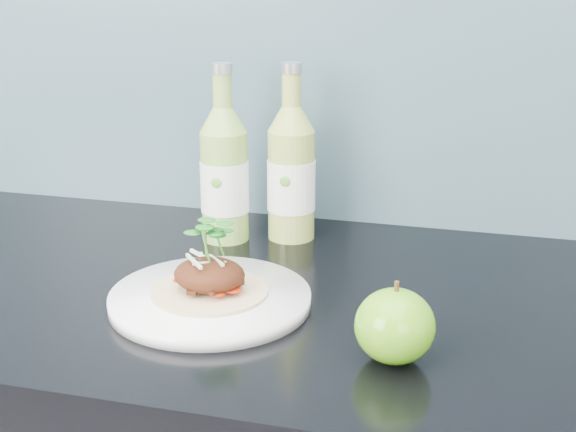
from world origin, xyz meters
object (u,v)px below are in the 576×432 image
at_px(cider_bottle_left, 224,175).
at_px(cider_bottle_right, 291,173).
at_px(dinner_plate, 210,299).
at_px(green_apple, 395,326).

distance_m(cider_bottle_left, cider_bottle_right, 0.10).
xyz_separation_m(dinner_plate, cider_bottle_right, (0.03, 0.26, 0.09)).
bearing_deg(cider_bottle_right, dinner_plate, -100.68).
xyz_separation_m(dinner_plate, cider_bottle_left, (-0.06, 0.23, 0.09)).
bearing_deg(green_apple, cider_bottle_right, 120.58).
distance_m(green_apple, cider_bottle_right, 0.39).
distance_m(green_apple, cider_bottle_left, 0.42).
bearing_deg(dinner_plate, cider_bottle_left, 104.67).
xyz_separation_m(dinner_plate, green_apple, (0.23, -0.08, 0.03)).
distance_m(dinner_plate, green_apple, 0.24).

